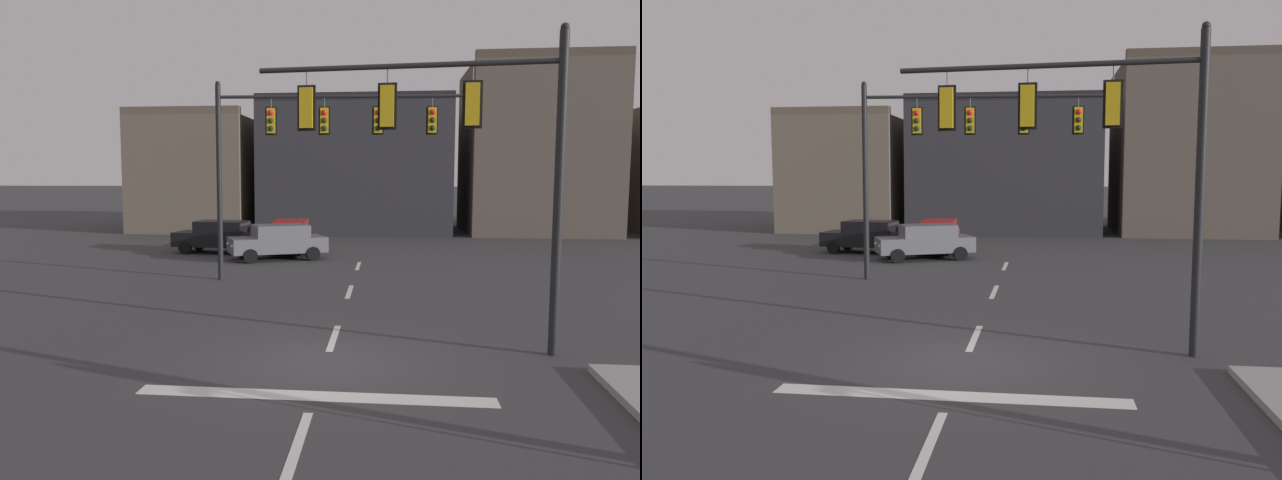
% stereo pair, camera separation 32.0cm
% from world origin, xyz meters
% --- Properties ---
extents(ground_plane, '(400.00, 400.00, 0.00)m').
position_xyz_m(ground_plane, '(0.00, 0.00, 0.00)').
color(ground_plane, '#353538').
extents(stop_bar_paint, '(6.40, 0.50, 0.01)m').
position_xyz_m(stop_bar_paint, '(0.00, -2.00, 0.00)').
color(stop_bar_paint, silver).
rests_on(stop_bar_paint, ground).
extents(lane_centreline, '(0.16, 26.40, 0.01)m').
position_xyz_m(lane_centreline, '(0.00, 2.00, 0.00)').
color(lane_centreline, silver).
rests_on(lane_centreline, ground).
extents(signal_mast_near_side, '(6.64, 0.84, 7.03)m').
position_xyz_m(signal_mast_near_side, '(2.77, 1.30, 4.74)').
color(signal_mast_near_side, black).
rests_on(signal_mast_near_side, ground).
extents(signal_mast_far_side, '(9.00, 0.73, 7.29)m').
position_xyz_m(signal_mast_far_side, '(-1.87, 10.13, 5.21)').
color(signal_mast_far_side, black).
rests_on(signal_mast_far_side, ground).
extents(car_lot_nearside, '(4.60, 2.31, 1.61)m').
position_xyz_m(car_lot_nearside, '(-7.11, 17.76, 0.86)').
color(car_lot_nearside, black).
rests_on(car_lot_nearside, ground).
extents(car_lot_middle, '(4.75, 3.46, 1.61)m').
position_xyz_m(car_lot_middle, '(-3.78, 15.68, 0.86)').
color(car_lot_middle, slate).
rests_on(car_lot_middle, ground).
extents(car_lot_farside, '(2.11, 4.53, 1.61)m').
position_xyz_m(car_lot_farside, '(-3.65, 18.63, 0.86)').
color(car_lot_farside, '#A81E1E').
rests_on(car_lot_farside, ground).
extents(building_row, '(46.23, 12.51, 11.42)m').
position_xyz_m(building_row, '(6.44, 32.29, 4.45)').
color(building_row, '#665B4C').
rests_on(building_row, ground).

